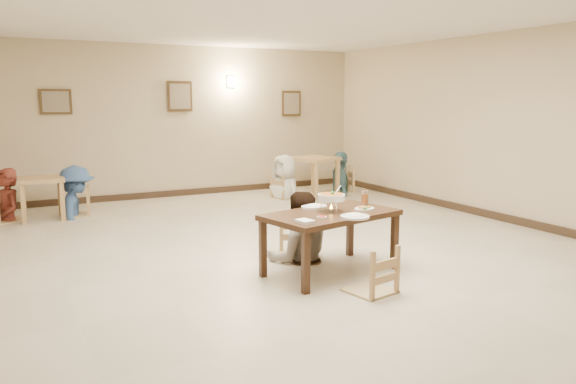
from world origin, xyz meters
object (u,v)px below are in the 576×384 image
curry_warmer (331,197)px  drink_glass (365,198)px  main_table (331,219)px  bg_diner_d (341,151)px  bg_chair_ll (6,194)px  bg_table_left (42,186)px  bg_diner_c (285,155)px  main_diner (299,192)px  bg_chair_lr (75,189)px  bg_chair_rl (285,175)px  bg_chair_rr (341,168)px  bg_diner_b (74,166)px  bg_diner_a (4,168)px  chair_near (371,248)px  bg_table_right (315,164)px  chair_far (298,218)px

curry_warmer → drink_glass: bearing=19.2°
main_table → bg_diner_d: size_ratio=0.93×
curry_warmer → bg_chair_ll: curry_warmer is taller
bg_table_left → bg_diner_c: size_ratio=0.42×
main_diner → bg_chair_ll: 5.14m
bg_chair_lr → bg_chair_ll: bearing=-80.8°
bg_chair_rl → bg_chair_rr: 1.34m
bg_chair_ll → bg_diner_b: bearing=-107.6°
main_diner → bg_table_left: main_diner is taller
bg_diner_a → bg_diner_b: (1.04, -0.01, -0.01)m
chair_near → curry_warmer: size_ratio=2.71×
bg_chair_ll → bg_chair_rr: 6.29m
curry_warmer → bg_chair_ll: (-3.21, 4.66, -0.41)m
chair_near → bg_chair_rl: size_ratio=1.03×
drink_glass → bg_diner_c: size_ratio=0.09×
bg_table_right → bg_chair_rr: bearing=4.9°
chair_near → bg_table_right: chair_near is taller
bg_chair_rr → bg_diner_c: bg_diner_c is taller
bg_table_left → bg_chair_rr: bearing=0.1°
main_table → bg_diner_b: size_ratio=0.96×
bg_diner_b → bg_chair_ll: bearing=99.0°
curry_warmer → bg_table_left: size_ratio=0.48×
bg_table_right → chair_far: bearing=-122.6°
chair_far → bg_chair_lr: size_ratio=1.09×
main_table → chair_near: size_ratio=1.75×
main_table → bg_diner_b: bg_diner_b is taller
chair_far → bg_chair_ll: bearing=150.2°
drink_glass → bg_chair_ll: bearing=130.6°
bg_chair_lr → bg_chair_rl: bg_chair_lr is taller
main_diner → bg_table_left: size_ratio=2.34×
bg_chair_lr → bg_diner_b: size_ratio=0.54×
bg_chair_lr → curry_warmer: bearing=35.0°
main_diner → bg_chair_lr: bearing=-46.6°
bg_table_right → bg_diner_c: size_ratio=0.57×
main_diner → bg_diner_a: bearing=-36.3°
bg_chair_lr → bg_diner_d: bg_diner_d is taller
bg_chair_rl → main_table: bearing=144.4°
chair_far → bg_chair_lr: bearing=139.9°
main_diner → main_table: bearing=112.5°
drink_glass → bg_diner_b: (-2.78, 4.43, 0.08)m
bg_table_right → bg_chair_rl: (-0.67, 0.03, -0.19)m
chair_near → bg_chair_ll: chair_near is taller
main_diner → drink_glass: 0.79m
bg_diner_d → main_diner: bearing=162.8°
chair_far → bg_chair_rr: bg_chair_rr is taller
bg_chair_rr → bg_diner_b: (-5.25, 0.05, 0.32)m
curry_warmer → bg_chair_lr: (-2.17, 4.64, -0.40)m
bg_chair_rr → bg_diner_d: bearing=-161.0°
drink_glass → bg_diner_c: bearing=75.4°
bg_table_left → bg_diner_b: (0.52, 0.06, 0.29)m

